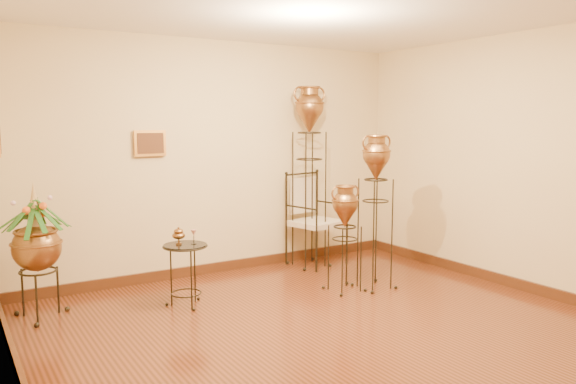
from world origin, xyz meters
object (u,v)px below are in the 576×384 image
amphora_mid (375,211)px  armchair (317,219)px  side_table (186,274)px  amphora_tall (309,175)px  planter_urn (36,241)px

amphora_mid → armchair: amphora_mid is taller
armchair → side_table: 2.18m
side_table → amphora_tall: bearing=19.1°
planter_urn → armchair: bearing=4.8°
amphora_mid → planter_urn: 3.44m
amphora_mid → side_table: (-2.01, 0.52, -0.54)m
amphora_mid → planter_urn: bearing=164.7°
side_table → planter_urn: bearing=163.3°
planter_urn → side_table: planter_urn is taller
amphora_mid → planter_urn: (-3.32, 0.91, -0.14)m
planter_urn → amphora_tall: bearing=5.0°
planter_urn → amphora_mid: bearing=-15.3°
armchair → planter_urn: bearing=172.5°
amphora_mid → side_table: bearing=165.6°
amphora_mid → armchair: 1.22m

